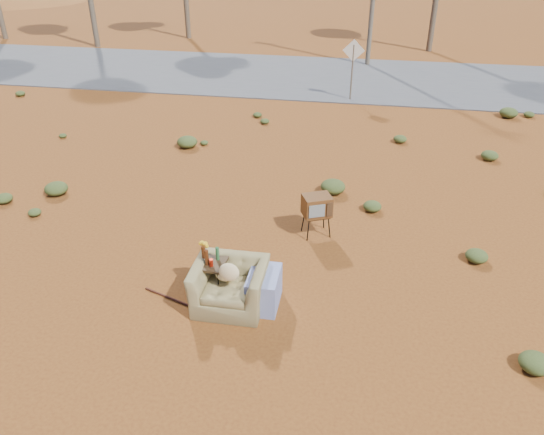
# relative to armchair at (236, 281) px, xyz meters

# --- Properties ---
(ground) EXTENTS (140.00, 140.00, 0.00)m
(ground) POSITION_rel_armchair_xyz_m (-0.15, 0.36, -0.51)
(ground) COLOR brown
(ground) RESTS_ON ground
(highway) EXTENTS (140.00, 7.00, 0.04)m
(highway) POSITION_rel_armchair_xyz_m (-0.15, 15.36, -0.49)
(highway) COLOR #565659
(highway) RESTS_ON ground
(armchair) EXTENTS (1.47, 0.94, 1.09)m
(armchair) POSITION_rel_armchair_xyz_m (0.00, 0.00, 0.00)
(armchair) COLOR olive
(armchair) RESTS_ON ground
(tv_unit) EXTENTS (0.70, 0.65, 0.92)m
(tv_unit) POSITION_rel_armchair_xyz_m (1.11, 2.60, 0.17)
(tv_unit) COLOR black
(tv_unit) RESTS_ON ground
(side_table) EXTENTS (0.56, 0.56, 1.06)m
(side_table) POSITION_rel_armchair_xyz_m (-0.51, 0.16, 0.28)
(side_table) COLOR #362413
(side_table) RESTS_ON ground
(rusty_bar) EXTENTS (1.46, 0.55, 0.04)m
(rusty_bar) POSITION_rel_armchair_xyz_m (-1.02, -0.13, -0.49)
(rusty_bar) COLOR #512215
(rusty_bar) RESTS_ON ground
(road_sign) EXTENTS (0.78, 0.06, 2.19)m
(road_sign) POSITION_rel_armchair_xyz_m (1.35, 12.36, 0.99)
(road_sign) COLOR brown
(road_sign) RESTS_ON ground
(scrub_patch) EXTENTS (17.49, 8.07, 0.33)m
(scrub_patch) POSITION_rel_armchair_xyz_m (-0.97, 4.76, -0.37)
(scrub_patch) COLOR #404D22
(scrub_patch) RESTS_ON ground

